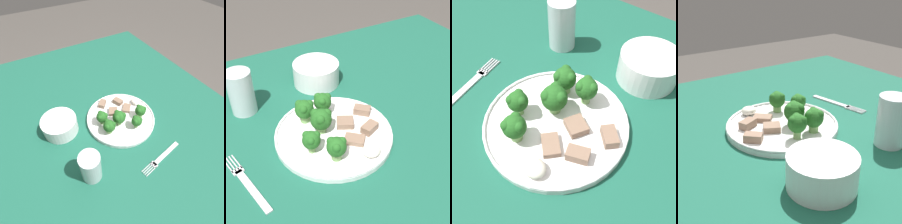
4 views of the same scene
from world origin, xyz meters
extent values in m
cube|color=#195642|center=(0.00, 0.00, 0.76)|extent=(1.28, 0.99, 0.03)
cylinder|color=brown|center=(0.58, 0.43, 0.37)|extent=(0.06, 0.06, 0.75)
cylinder|color=white|center=(-0.05, 0.00, 0.78)|extent=(0.28, 0.28, 0.01)
torus|color=white|center=(-0.05, 0.00, 0.79)|extent=(0.28, 0.28, 0.01)
cube|color=silver|center=(-0.27, -0.06, 0.78)|extent=(0.04, 0.13, 0.00)
cube|color=silver|center=(-0.28, 0.01, 0.78)|extent=(0.03, 0.02, 0.00)
cube|color=silver|center=(-0.28, 0.03, 0.78)|extent=(0.01, 0.05, 0.00)
cube|color=silver|center=(-0.28, 0.03, 0.78)|extent=(0.01, 0.05, 0.00)
cube|color=silver|center=(-0.29, 0.03, 0.78)|extent=(0.01, 0.05, 0.00)
cube|color=silver|center=(-0.30, 0.03, 0.78)|extent=(0.01, 0.05, 0.00)
cylinder|color=white|center=(0.02, 0.23, 0.81)|extent=(0.13, 0.13, 0.06)
cylinder|color=silver|center=(0.02, 0.23, 0.81)|extent=(0.11, 0.11, 0.05)
cylinder|color=silver|center=(-0.21, 0.21, 0.84)|extent=(0.07, 0.07, 0.12)
cylinder|color=silver|center=(-0.21, 0.21, 0.81)|extent=(0.06, 0.06, 0.06)
cylinder|color=#709E56|center=(-0.04, 0.08, 0.80)|extent=(0.02, 0.02, 0.02)
sphere|color=#215B1E|center=(-0.04, 0.08, 0.83)|extent=(0.04, 0.04, 0.04)
sphere|color=#215B1E|center=(-0.03, 0.08, 0.84)|extent=(0.02, 0.02, 0.02)
sphere|color=#215B1E|center=(-0.05, 0.09, 0.84)|extent=(0.02, 0.02, 0.02)
sphere|color=#215B1E|center=(-0.05, 0.07, 0.84)|extent=(0.02, 0.02, 0.02)
cylinder|color=#709E56|center=(-0.12, -0.03, 0.80)|extent=(0.01, 0.01, 0.02)
sphere|color=#215B1E|center=(-0.12, -0.03, 0.83)|extent=(0.04, 0.04, 0.04)
sphere|color=#215B1E|center=(-0.11, -0.03, 0.83)|extent=(0.02, 0.02, 0.02)
sphere|color=#215B1E|center=(-0.13, -0.02, 0.83)|extent=(0.02, 0.02, 0.02)
sphere|color=#215B1E|center=(-0.13, -0.04, 0.83)|extent=(0.02, 0.02, 0.02)
cylinder|color=#709E56|center=(-0.09, 0.08, 0.80)|extent=(0.02, 0.02, 0.02)
sphere|color=#215B1E|center=(-0.09, 0.08, 0.83)|extent=(0.05, 0.05, 0.05)
sphere|color=#215B1E|center=(-0.08, 0.08, 0.84)|extent=(0.02, 0.02, 0.02)
sphere|color=#215B1E|center=(-0.10, 0.09, 0.84)|extent=(0.02, 0.02, 0.02)
sphere|color=#215B1E|center=(-0.10, 0.06, 0.84)|extent=(0.02, 0.02, 0.02)
cylinder|color=#709E56|center=(-0.07, 0.02, 0.80)|extent=(0.02, 0.02, 0.02)
sphere|color=#215B1E|center=(-0.07, 0.02, 0.83)|extent=(0.05, 0.05, 0.05)
sphere|color=#215B1E|center=(-0.06, 0.02, 0.84)|extent=(0.02, 0.02, 0.02)
sphere|color=#215B1E|center=(-0.08, 0.03, 0.84)|extent=(0.02, 0.02, 0.02)
sphere|color=#215B1E|center=(-0.08, 0.01, 0.84)|extent=(0.02, 0.02, 0.02)
cylinder|color=#709E56|center=(-0.09, -0.07, 0.80)|extent=(0.02, 0.02, 0.02)
sphere|color=#215B1E|center=(-0.09, -0.07, 0.83)|extent=(0.04, 0.04, 0.04)
sphere|color=#215B1E|center=(-0.07, -0.07, 0.84)|extent=(0.02, 0.02, 0.02)
sphere|color=#215B1E|center=(-0.09, -0.06, 0.84)|extent=(0.02, 0.02, 0.02)
sphere|color=#215B1E|center=(-0.09, -0.08, 0.84)|extent=(0.02, 0.02, 0.02)
cube|color=#846651|center=(0.03, -0.03, 0.80)|extent=(0.05, 0.04, 0.02)
cube|color=#846651|center=(0.05, 0.03, 0.80)|extent=(0.05, 0.05, 0.02)
cube|color=#846651|center=(-0.02, -0.05, 0.80)|extent=(0.06, 0.05, 0.01)
cube|color=#846651|center=(-0.01, 0.01, 0.80)|extent=(0.05, 0.05, 0.02)
ellipsoid|color=silver|center=(-0.01, -0.10, 0.80)|extent=(0.04, 0.04, 0.02)
camera|label=1|loc=(-0.44, 0.26, 1.35)|focal=28.00mm
camera|label=2|loc=(-0.31, -0.48, 1.29)|focal=50.00mm
camera|label=3|loc=(0.15, -0.22, 1.20)|focal=42.00mm
camera|label=4|loc=(0.34, 0.58, 1.14)|focal=50.00mm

